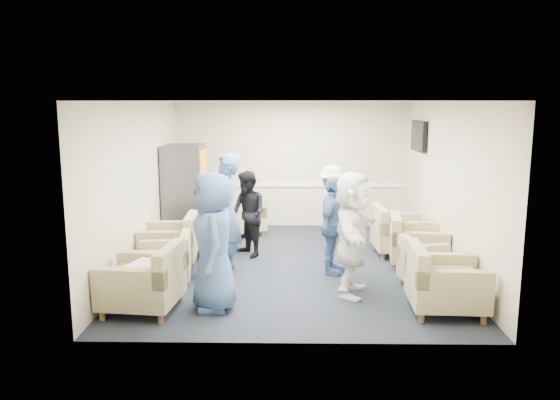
{
  "coord_description": "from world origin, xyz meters",
  "views": [
    {
      "loc": [
        -0.05,
        -8.78,
        2.68
      ],
      "look_at": [
        -0.2,
        0.2,
        1.07
      ],
      "focal_mm": 35.0,
      "sensor_mm": 36.0,
      "label": 1
    }
  ],
  "objects_px": {
    "armchair_right_midnear": "(429,269)",
    "person_mid_left": "(227,214)",
    "armchair_left_mid": "(167,262)",
    "armchair_right_near": "(441,284)",
    "person_mid_right": "(332,226)",
    "armchair_right_midfar": "(414,245)",
    "person_back_right": "(332,206)",
    "armchair_corner": "(242,220)",
    "person_front_right": "(352,234)",
    "armchair_left_far": "(173,244)",
    "vending_machine": "(185,193)",
    "person_front_left": "(213,242)",
    "person_back_left": "(248,214)",
    "armchair_left_near": "(146,283)",
    "armchair_right_far": "(397,234)"
  },
  "relations": [
    {
      "from": "armchair_right_far",
      "to": "armchair_corner",
      "type": "xyz_separation_m",
      "value": [
        -2.89,
        1.36,
        -0.04
      ]
    },
    {
      "from": "armchair_right_near",
      "to": "person_back_right",
      "type": "bearing_deg",
      "value": 22.34
    },
    {
      "from": "armchair_right_far",
      "to": "person_front_right",
      "type": "height_order",
      "value": "person_front_right"
    },
    {
      "from": "armchair_left_near",
      "to": "person_back_left",
      "type": "height_order",
      "value": "person_back_left"
    },
    {
      "from": "armchair_left_far",
      "to": "person_back_right",
      "type": "bearing_deg",
      "value": 110.53
    },
    {
      "from": "person_mid_right",
      "to": "person_front_right",
      "type": "height_order",
      "value": "person_front_right"
    },
    {
      "from": "person_front_left",
      "to": "armchair_corner",
      "type": "bearing_deg",
      "value": 167.46
    },
    {
      "from": "armchair_left_far",
      "to": "armchair_corner",
      "type": "distance_m",
      "value": 2.29
    },
    {
      "from": "armchair_corner",
      "to": "person_front_right",
      "type": "bearing_deg",
      "value": 86.55
    },
    {
      "from": "armchair_left_mid",
      "to": "armchair_left_far",
      "type": "xyz_separation_m",
      "value": [
        -0.11,
        0.94,
        0.04
      ]
    },
    {
      "from": "armchair_left_near",
      "to": "vending_machine",
      "type": "relative_size",
      "value": 0.55
    },
    {
      "from": "armchair_left_far",
      "to": "armchair_left_mid",
      "type": "bearing_deg",
      "value": 3.79
    },
    {
      "from": "armchair_right_midnear",
      "to": "armchair_right_midfar",
      "type": "height_order",
      "value": "armchair_right_midfar"
    },
    {
      "from": "armchair_right_midnear",
      "to": "person_mid_left",
      "type": "distance_m",
      "value": 3.16
    },
    {
      "from": "armchair_right_midfar",
      "to": "person_back_right",
      "type": "relative_size",
      "value": 0.66
    },
    {
      "from": "armchair_right_near",
      "to": "armchair_right_midnear",
      "type": "xyz_separation_m",
      "value": [
        0.06,
        0.85,
        -0.05
      ]
    },
    {
      "from": "person_back_left",
      "to": "person_front_right",
      "type": "bearing_deg",
      "value": 7.01
    },
    {
      "from": "armchair_corner",
      "to": "armchair_right_midfar",
      "type": "bearing_deg",
      "value": 114.14
    },
    {
      "from": "armchair_right_near",
      "to": "armchair_right_far",
      "type": "height_order",
      "value": "armchair_right_near"
    },
    {
      "from": "person_mid_right",
      "to": "armchair_right_midnear",
      "type": "bearing_deg",
      "value": -100.04
    },
    {
      "from": "armchair_left_far",
      "to": "armchair_right_midfar",
      "type": "relative_size",
      "value": 0.93
    },
    {
      "from": "armchair_left_far",
      "to": "armchair_corner",
      "type": "height_order",
      "value": "armchair_left_far"
    },
    {
      "from": "armchair_right_midfar",
      "to": "armchair_corner",
      "type": "relative_size",
      "value": 0.91
    },
    {
      "from": "armchair_left_mid",
      "to": "armchair_right_near",
      "type": "bearing_deg",
      "value": 66.42
    },
    {
      "from": "armchair_right_far",
      "to": "vending_machine",
      "type": "xyz_separation_m",
      "value": [
        -3.96,
        0.98,
        0.57
      ]
    },
    {
      "from": "armchair_right_near",
      "to": "armchair_right_midnear",
      "type": "relative_size",
      "value": 1.06
    },
    {
      "from": "person_mid_left",
      "to": "armchair_right_midnear",
      "type": "bearing_deg",
      "value": 71.93
    },
    {
      "from": "person_back_left",
      "to": "person_mid_right",
      "type": "bearing_deg",
      "value": 22.59
    },
    {
      "from": "vending_machine",
      "to": "armchair_left_near",
      "type": "bearing_deg",
      "value": -87.05
    },
    {
      "from": "armchair_right_near",
      "to": "vending_machine",
      "type": "relative_size",
      "value": 0.51
    },
    {
      "from": "armchair_left_mid",
      "to": "armchair_corner",
      "type": "distance_m",
      "value": 3.14
    },
    {
      "from": "armchair_left_far",
      "to": "armchair_right_midfar",
      "type": "bearing_deg",
      "value": 87.01
    },
    {
      "from": "person_back_right",
      "to": "person_front_right",
      "type": "relative_size",
      "value": 0.88
    },
    {
      "from": "armchair_left_mid",
      "to": "armchair_left_far",
      "type": "relative_size",
      "value": 0.94
    },
    {
      "from": "person_front_left",
      "to": "person_back_left",
      "type": "relative_size",
      "value": 1.2
    },
    {
      "from": "armchair_left_mid",
      "to": "person_mid_left",
      "type": "bearing_deg",
      "value": 114.11
    },
    {
      "from": "armchair_right_midfar",
      "to": "person_back_right",
      "type": "height_order",
      "value": "person_back_right"
    },
    {
      "from": "armchair_left_mid",
      "to": "armchair_left_far",
      "type": "bearing_deg",
      "value": 179.27
    },
    {
      "from": "person_front_left",
      "to": "armchair_right_far",
      "type": "bearing_deg",
      "value": 120.34
    },
    {
      "from": "armchair_right_midnear",
      "to": "armchair_right_midfar",
      "type": "bearing_deg",
      "value": -11.82
    },
    {
      "from": "armchair_corner",
      "to": "person_mid_left",
      "type": "height_order",
      "value": "person_mid_left"
    },
    {
      "from": "person_front_right",
      "to": "vending_machine",
      "type": "bearing_deg",
      "value": 57.24
    },
    {
      "from": "armchair_right_far",
      "to": "vending_machine",
      "type": "bearing_deg",
      "value": 73.86
    },
    {
      "from": "person_mid_left",
      "to": "armchair_left_far",
      "type": "bearing_deg",
      "value": -117.65
    },
    {
      "from": "armchair_left_mid",
      "to": "armchair_right_near",
      "type": "height_order",
      "value": "armchair_right_near"
    },
    {
      "from": "armchair_right_far",
      "to": "person_back_right",
      "type": "xyz_separation_m",
      "value": [
        -1.12,
        0.48,
        0.41
      ]
    },
    {
      "from": "person_front_left",
      "to": "person_back_right",
      "type": "distance_m",
      "value": 3.63
    },
    {
      "from": "armchair_right_midnear",
      "to": "person_mid_right",
      "type": "bearing_deg",
      "value": 51.46
    },
    {
      "from": "armchair_right_near",
      "to": "person_mid_right",
      "type": "distance_m",
      "value": 2.1
    },
    {
      "from": "vending_machine",
      "to": "person_back_left",
      "type": "distance_m",
      "value": 1.76
    }
  ]
}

